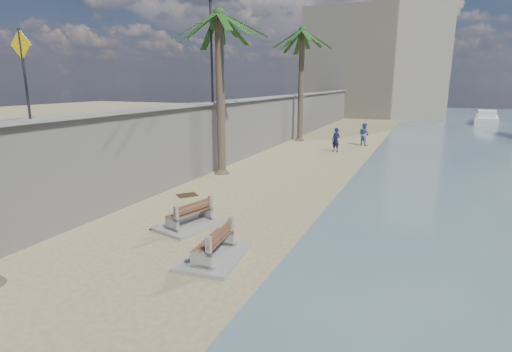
% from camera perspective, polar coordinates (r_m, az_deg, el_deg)
% --- Properties ---
extents(ground_plane, '(140.00, 140.00, 0.00)m').
position_cam_1_polar(ground_plane, '(9.41, -14.94, -16.63)').
color(ground_plane, tan).
extents(seawall, '(0.45, 70.00, 3.50)m').
position_cam_1_polar(seawall, '(28.43, 1.74, 7.50)').
color(seawall, gray).
rests_on(seawall, ground_plane).
extents(wall_cap, '(0.80, 70.00, 0.12)m').
position_cam_1_polar(wall_cap, '(28.31, 1.76, 11.13)').
color(wall_cap, gray).
rests_on(wall_cap, seawall).
extents(end_building, '(18.00, 12.00, 14.00)m').
position_cam_1_polar(end_building, '(58.78, 16.91, 15.07)').
color(end_building, '#B7AA93').
rests_on(end_building, ground_plane).
extents(bench_near, '(1.66, 2.25, 0.88)m').
position_cam_1_polar(bench_near, '(10.78, -6.11, -9.91)').
color(bench_near, gray).
rests_on(bench_near, ground_plane).
extents(bench_far, '(1.87, 2.33, 0.85)m').
position_cam_1_polar(bench_far, '(13.19, -9.41, -5.69)').
color(bench_far, gray).
rests_on(bench_far, ground_plane).
extents(palm_mid, '(5.00, 5.00, 8.66)m').
position_cam_1_polar(palm_mid, '(20.40, -5.33, 21.79)').
color(palm_mid, brown).
rests_on(palm_mid, ground_plane).
extents(palm_back, '(5.00, 5.00, 9.34)m').
position_cam_1_polar(palm_back, '(32.40, 6.65, 19.72)').
color(palm_back, brown).
rests_on(palm_back, ground_plane).
extents(pedestrian_sign, '(0.78, 0.07, 2.40)m').
position_cam_1_polar(pedestrian_sign, '(12.89, -30.33, 13.92)').
color(pedestrian_sign, '#2D2D33').
rests_on(pedestrian_sign, wall_cap).
extents(streetlight, '(0.28, 0.28, 5.12)m').
position_cam_1_polar(streetlight, '(21.11, -6.41, 18.72)').
color(streetlight, '#2D2D33').
rests_on(streetlight, wall_cap).
extents(person_a, '(0.80, 0.69, 1.86)m').
position_cam_1_polar(person_a, '(27.47, 11.36, 5.32)').
color(person_a, '#16173D').
rests_on(person_a, ground_plane).
extents(person_b, '(1.13, 1.07, 1.86)m').
position_cam_1_polar(person_b, '(30.74, 15.18, 5.94)').
color(person_b, '#4F65A3').
rests_on(person_b, ground_plane).
extents(yacht_far, '(3.09, 8.25, 1.50)m').
position_cam_1_polar(yacht_far, '(53.19, 30.02, 6.93)').
color(yacht_far, silver).
rests_on(yacht_far, bay_water).
extents(debris_c, '(0.99, 1.02, 0.03)m').
position_cam_1_polar(debris_c, '(16.92, -9.80, -2.70)').
color(debris_c, '#382616').
rests_on(debris_c, ground_plane).
extents(debris_d, '(0.60, 0.49, 0.03)m').
position_cam_1_polar(debris_d, '(13.30, -13.52, -7.35)').
color(debris_d, '#382616').
rests_on(debris_d, ground_plane).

